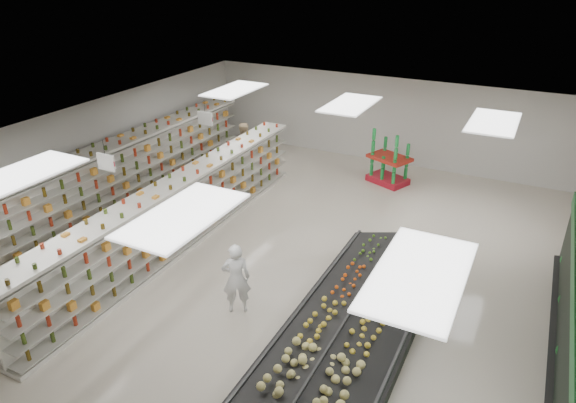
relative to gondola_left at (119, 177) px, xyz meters
The scene contains 12 objects.
floor 6.27m from the gondola_left, ahead, with size 16.00×16.00×0.00m, color beige.
ceiling 6.60m from the gondola_left, ahead, with size 14.00×16.00×0.02m, color white.
wall_back 9.68m from the gondola_left, 50.26° to the left, with size 14.00×0.02×3.20m, color silver.
wall_left 1.20m from the gondola_left, 145.26° to the right, with size 0.02×16.00×3.20m, color silver.
aisle_sign_near 3.94m from the gondola_left, 47.31° to the right, with size 0.52×0.06×0.75m.
aisle_sign_far 3.31m from the gondola_left, 31.01° to the left, with size 0.52×0.06×0.75m.
gondola_left is the anchor object (origin of this frame).
gondola_center 3.37m from the gondola_left, 18.80° to the right, with size 0.90×10.95×1.90m.
produce_island 9.11m from the gondola_left, 16.71° to the right, with size 2.35×6.42×0.96m.
soda_endcap 8.85m from the gondola_left, 38.25° to the left, with size 1.59×1.36×1.72m.
shopper_main 6.73m from the gondola_left, 25.70° to the right, with size 0.61×0.40×1.68m, color white.
shopper_background 4.56m from the gondola_left, 62.21° to the left, with size 0.90×0.56×1.86m, color #9C8560.
Camera 1 is at (5.04, -10.08, 7.11)m, focal length 32.00 mm.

